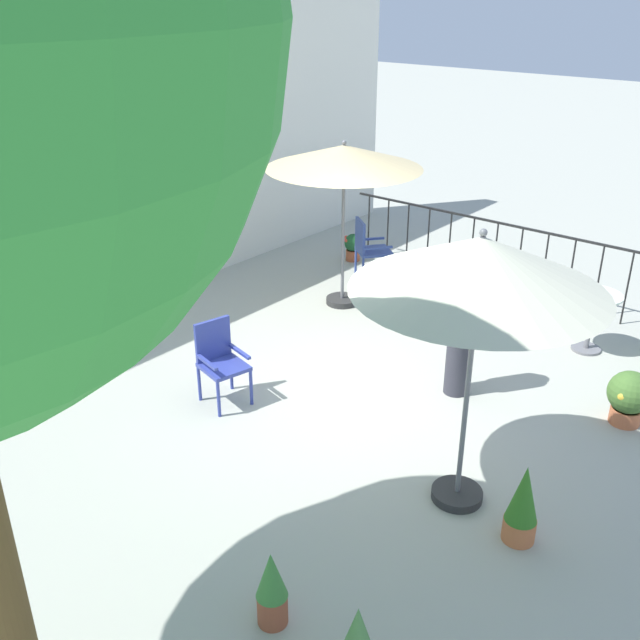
% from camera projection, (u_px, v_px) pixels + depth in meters
% --- Properties ---
extents(ground_plane, '(60.00, 60.00, 0.00)m').
position_uv_depth(ground_plane, '(361.00, 398.00, 7.66)').
color(ground_plane, '#A9AB9D').
extents(villa_facade, '(11.38, 0.30, 3.99)m').
position_uv_depth(villa_facade, '(108.00, 158.00, 9.20)').
color(villa_facade, white).
rests_on(villa_facade, ground).
extents(terrace_railing, '(0.03, 5.57, 1.01)m').
position_uv_depth(terrace_railing, '(521.00, 250.00, 9.91)').
color(terrace_railing, black).
rests_on(terrace_railing, ground).
extents(patio_umbrella_0, '(2.03, 2.03, 2.24)m').
position_uv_depth(patio_umbrella_0, '(344.00, 159.00, 9.10)').
color(patio_umbrella_0, '#2D2D2D').
rests_on(patio_umbrella_0, ground).
extents(patio_umbrella_1, '(1.96, 1.96, 2.43)m').
position_uv_depth(patio_umbrella_1, '(480.00, 267.00, 5.27)').
color(patio_umbrella_1, '#2D2D2D').
rests_on(patio_umbrella_1, ground).
extents(cafe_table_0, '(0.64, 0.64, 0.74)m').
position_uv_depth(cafe_table_0, '(592.00, 312.00, 8.47)').
color(cafe_table_0, white).
rests_on(cafe_table_0, ground).
extents(patio_chair_0, '(0.51, 0.52, 0.89)m').
position_uv_depth(patio_chair_0, '(220.00, 357.00, 7.44)').
color(patio_chair_0, '#313E93').
rests_on(patio_chair_0, ground).
extents(patio_chair_1, '(0.65, 0.64, 0.94)m').
position_uv_depth(patio_chair_1, '(368.00, 246.00, 10.48)').
color(patio_chair_1, '#344994').
rests_on(patio_chair_1, ground).
extents(potted_plant_1, '(0.44, 0.43, 0.57)m').
position_uv_depth(potted_plant_1, '(629.00, 396.00, 7.11)').
color(potted_plant_1, '#BF653F').
rests_on(potted_plant_1, ground).
extents(potted_plant_2, '(0.22, 0.22, 0.61)m').
position_uv_depth(potted_plant_2, '(272.00, 588.00, 4.85)').
color(potted_plant_2, '#964D32').
rests_on(potted_plant_2, ground).
extents(potted_plant_3, '(0.26, 0.26, 0.70)m').
position_uv_depth(potted_plant_3, '(523.00, 504.00, 5.58)').
color(potted_plant_3, '#C56B3D').
rests_on(potted_plant_3, ground).
extents(potted_plant_4, '(0.44, 0.44, 0.76)m').
position_uv_depth(potted_plant_4, '(466.00, 275.00, 9.78)').
color(potted_plant_4, brown).
rests_on(potted_plant_4, ground).
extents(potted_plant_5, '(0.28, 0.29, 0.44)m').
position_uv_depth(potted_plant_5, '(353.00, 246.00, 11.39)').
color(potted_plant_5, '#AE5434').
rests_on(potted_plant_5, ground).
extents(standing_person, '(0.45, 0.45, 1.61)m').
position_uv_depth(standing_person, '(461.00, 323.00, 7.43)').
color(standing_person, '#33333D').
rests_on(standing_person, ground).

